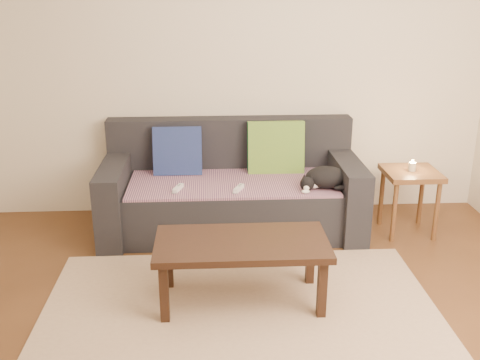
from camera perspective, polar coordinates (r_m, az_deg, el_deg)
The scene contains 13 objects.
ground at distance 3.43m, azimuth 0.29°, elevation -15.51°, with size 4.50×4.50×0.00m, color brown.
back_wall at distance 4.86m, azimuth -1.14°, elevation 11.54°, with size 4.50×0.04×2.60m, color beige.
sofa at distance 4.69m, azimuth -0.86°, elevation -1.28°, with size 2.10×0.94×0.87m.
throw_blanket at distance 4.56m, azimuth -0.82°, elevation -0.27°, with size 1.66×0.74×0.02m, color #41294D.
cushion_navy at distance 4.75m, azimuth -6.36°, elevation 2.96°, with size 0.41×0.10×0.41m, color navy.
cushion_green at distance 4.77m, azimuth 3.64°, elevation 3.13°, with size 0.48×0.12×0.48m, color #0C5031.
cat at distance 4.44m, azimuth 8.55°, elevation 0.21°, with size 0.40×0.30×0.17m.
wii_remote_a at distance 4.39m, azimuth -6.31°, elevation -0.82°, with size 0.15×0.04×0.03m, color white.
wii_remote_b at distance 4.36m, azimuth -0.13°, elevation -0.86°, with size 0.15×0.04×0.03m, color white.
side_table at distance 4.75m, azimuth 16.93°, elevation -0.17°, with size 0.43×0.43×0.54m.
candle at distance 4.71m, azimuth 17.09°, elevation 1.34°, with size 0.06×0.06×0.09m.
rug at distance 3.55m, azimuth 0.14°, elevation -14.05°, with size 2.50×1.80×0.01m, color tan.
coffee_table at distance 3.56m, azimuth 0.18°, elevation -6.99°, with size 1.09×0.55×0.44m.
Camera 1 is at (-0.17, -2.81, 1.96)m, focal length 42.00 mm.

